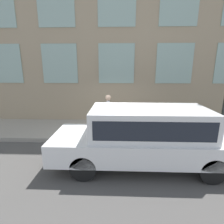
% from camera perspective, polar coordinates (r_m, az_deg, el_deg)
% --- Properties ---
extents(ground_plane, '(80.00, 80.00, 0.00)m').
position_cam_1_polar(ground_plane, '(7.00, 0.98, -10.29)').
color(ground_plane, '#514F4C').
extents(sidewalk, '(2.63, 60.00, 0.17)m').
position_cam_1_polar(sidewalk, '(8.18, 1.19, -5.90)').
color(sidewalk, '#A8A093').
rests_on(sidewalk, ground_plane).
extents(building_facade, '(0.33, 40.00, 10.79)m').
position_cam_1_polar(building_facade, '(9.48, 1.56, 29.51)').
color(building_facade, tan).
rests_on(building_facade, ground_plane).
extents(fire_hydrant, '(0.31, 0.43, 0.82)m').
position_cam_1_polar(fire_hydrant, '(7.34, 1.35, -4.12)').
color(fire_hydrant, red).
rests_on(fire_hydrant, sidewalk).
extents(person, '(0.38, 0.25, 1.58)m').
position_cam_1_polar(person, '(7.78, -1.27, 1.00)').
color(person, '#726651').
rests_on(person, sidewalk).
extents(parked_truck_white_near, '(1.88, 5.38, 1.79)m').
position_cam_1_polar(parked_truck_white_near, '(5.31, 11.05, -6.88)').
color(parked_truck_white_near, black).
rests_on(parked_truck_white_near, ground_plane).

